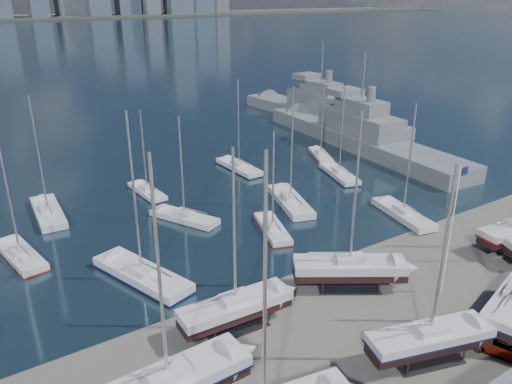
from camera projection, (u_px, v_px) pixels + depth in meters
ground at (388, 315)px, 43.20m from camera, size 1400.00×1400.00×0.00m
sailboat_cradle_2 at (236, 307)px, 40.83m from camera, size 9.72×3.13×15.70m
sailboat_cradle_3 at (430, 338)px, 37.18m from camera, size 10.12×5.38×15.77m
sailboat_cradle_4 at (350, 268)px, 46.54m from camera, size 10.33×8.11×16.93m
sailboat_moored_1 at (21, 256)px, 52.28m from camera, size 4.07×9.60×13.91m
sailboat_moored_2 at (48, 214)px, 62.24m from camera, size 3.61×10.68×15.88m
sailboat_moored_3 at (142, 277)px, 48.50m from camera, size 6.61×12.14×17.48m
sailboat_moored_4 at (185, 218)px, 61.06m from camera, size 6.22×9.20×13.59m
sailboat_moored_5 at (147, 192)px, 69.05m from camera, size 2.73×8.37×12.35m
sailboat_moored_6 at (273, 229)px, 58.21m from camera, size 4.96×8.77×12.64m
sailboat_moored_7 at (290, 203)px, 65.55m from camera, size 6.17×11.21×16.31m
sailboat_moored_8 at (239, 168)px, 78.51m from camera, size 2.93×9.95×14.82m
sailboat_moored_9 at (403, 215)px, 61.88m from camera, size 4.88×10.26×14.94m
sailboat_moored_10 at (339, 175)px, 75.58m from camera, size 5.31×9.90×14.25m
sailboat_moored_11 at (321, 156)px, 84.39m from camera, size 5.57×8.47×12.36m
naval_ship_east at (358, 137)px, 90.18m from camera, size 11.41×48.35×18.31m
naval_ship_west at (319, 113)px, 108.49m from camera, size 9.25×45.17×18.04m
car_c at (507, 346)px, 38.41m from camera, size 4.17×5.65×1.43m
flagpole at (453, 222)px, 43.95m from camera, size 1.10×0.12×12.50m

